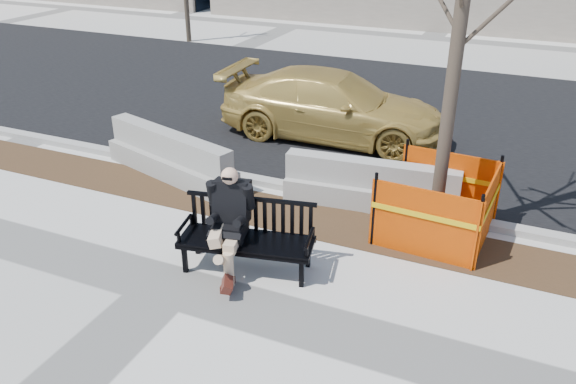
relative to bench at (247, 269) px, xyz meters
name	(u,v)px	position (x,y,z in m)	size (l,w,h in m)	color
ground	(169,285)	(-0.84, -0.82, 0.00)	(120.00, 120.00, 0.00)	beige
mulch_strip	(251,207)	(-0.84, 1.78, 0.00)	(40.00, 1.20, 0.02)	#47301C
asphalt_street	(357,108)	(-0.84, 7.98, 0.00)	(60.00, 10.40, 0.01)	black
curb	(274,183)	(-0.84, 2.73, 0.06)	(60.00, 0.25, 0.12)	#9E9B93
bench	(247,269)	(0.00, 0.00, 0.00)	(2.01, 0.72, 1.07)	black
seated_man	(232,265)	(-0.27, 0.00, 0.00)	(0.68, 1.13, 1.58)	black
tree_fence	(433,234)	(2.34, 2.16, 0.00)	(2.52, 2.52, 6.30)	#FD5100
sedan	(332,137)	(-0.72, 5.70, 0.00)	(2.11, 5.20, 1.51)	gold
jersey_barrier_left	(172,175)	(-2.92, 2.35, 0.00)	(3.25, 0.65, 0.93)	gray
jersey_barrier_right	(369,206)	(1.08, 2.70, 0.00)	(3.08, 0.62, 0.88)	#9C9992
far_tree_left	(189,41)	(-9.48, 13.30, 0.00)	(2.07, 2.07, 5.60)	#473B2D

